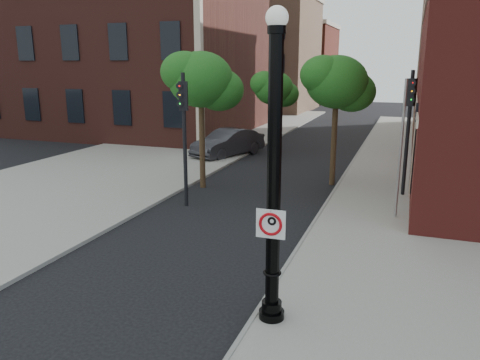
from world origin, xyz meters
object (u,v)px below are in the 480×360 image
at_px(lamppost, 274,189).
at_px(traffic_signal_left, 184,118).
at_px(traffic_signal_right, 410,113).
at_px(parked_car, 228,143).
at_px(no_parking_sign, 271,224).

distance_m(lamppost, traffic_signal_left, 8.65).
xyz_separation_m(traffic_signal_left, traffic_signal_right, (7.64, 4.00, 0.05)).
xyz_separation_m(parked_car, traffic_signal_left, (2.06, -9.60, 2.52)).
bearing_deg(no_parking_sign, traffic_signal_left, 125.93).
distance_m(traffic_signal_left, traffic_signal_right, 8.62).
distance_m(no_parking_sign, parked_car, 18.19).
height_order(no_parking_sign, parked_car, no_parking_sign).
distance_m(no_parking_sign, traffic_signal_right, 11.26).
height_order(lamppost, traffic_signal_left, lamppost).
bearing_deg(no_parking_sign, traffic_signal_right, 76.58).
xyz_separation_m(lamppost, traffic_signal_left, (-5.32, 6.80, 0.44)).
height_order(no_parking_sign, traffic_signal_right, traffic_signal_right).
bearing_deg(traffic_signal_right, parked_car, 167.41).
relative_size(parked_car, traffic_signal_left, 0.97).
bearing_deg(traffic_signal_left, traffic_signal_right, 7.61).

